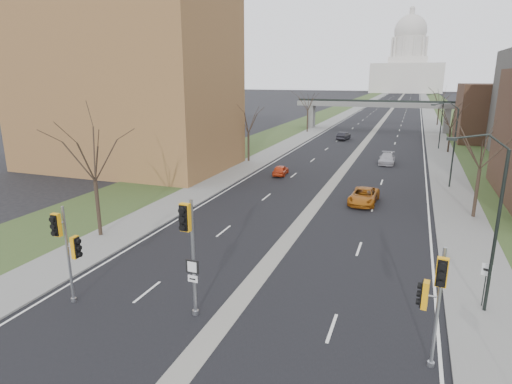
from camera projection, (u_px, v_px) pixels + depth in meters
The scene contains 28 objects.
ground at pixel (215, 330), 19.60m from camera, with size 700.00×700.00×0.00m, color black.
road_surface at pixel (392, 108), 155.54m from camera, with size 20.00×600.00×0.01m, color black.
median_strip at pixel (392, 108), 155.54m from camera, with size 1.20×600.00×0.02m, color gray.
sidewalk_right at pixel (428, 109), 151.54m from camera, with size 4.00×600.00×0.12m, color gray.
sidewalk_left at pixel (359, 107), 159.51m from camera, with size 4.00×600.00×0.12m, color gray.
grass_verge_right at pixel (446, 109), 149.55m from camera, with size 8.00×600.00×0.10m, color #32441F.
grass_verge_left at pixel (343, 107), 161.50m from camera, with size 8.00×600.00×0.10m, color #32441F.
apartment_building at pixel (126, 79), 52.54m from camera, with size 25.00×16.00×22.00m, color olive.
commercial_block_far at pixel (502, 114), 74.43m from camera, with size 14.00×14.00×10.00m, color #4F3525.
pedestrian_bridge at pixel (376, 108), 90.83m from camera, with size 34.00×3.00×6.45m.
capitol at pixel (407, 66), 304.74m from camera, with size 48.00×42.00×55.75m.
streetlight_near at pixel (485, 174), 19.57m from camera, with size 2.61×0.20×8.70m.
streetlight_mid at pixel (448, 121), 43.13m from camera, with size 2.61×0.20×8.70m.
streetlight_far at pixel (438, 105), 66.70m from camera, with size 2.61×0.20×8.70m.
tree_left_a at pixel (92, 146), 29.43m from camera, with size 7.20×7.20×9.40m.
tree_left_b at pixel (248, 116), 56.72m from camera, with size 6.75×6.75×8.81m.
tree_left_c at pixel (308, 98), 87.32m from camera, with size 7.65×7.65×9.99m.
tree_right_a at pixel (484, 137), 33.48m from camera, with size 7.20×7.20×9.40m.
tree_right_b at pixel (452, 114), 63.61m from camera, with size 6.30×6.30×8.22m.
tree_right_c at pixel (440, 95), 99.54m from camera, with size 7.65×7.65×9.99m.
signal_pole_left at pixel (67, 242), 21.02m from camera, with size 0.90×0.93×5.16m.
signal_pole_median at pixel (189, 239), 19.57m from camera, with size 0.68×0.95×5.86m.
signal_pole_right at pixel (434, 292), 16.23m from camera, with size 0.88×0.99×5.13m.
speed_limit_sign at pixel (486, 277), 21.10m from camera, with size 0.47×0.20×2.28m.
car_left_near at pixel (281, 170), 50.27m from camera, with size 1.45×3.60×1.23m, color red.
car_left_far at pixel (344, 136), 78.11m from camera, with size 1.51×4.33×1.43m, color black.
car_right_near at pixel (364, 196), 39.05m from camera, with size 2.33×5.05×1.40m, color #A55711.
car_right_mid at pixel (387, 159), 56.75m from camera, with size 1.95×4.81×1.40m, color #A5A3AB.
Camera 1 is at (7.69, -15.55, 11.27)m, focal length 30.00 mm.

